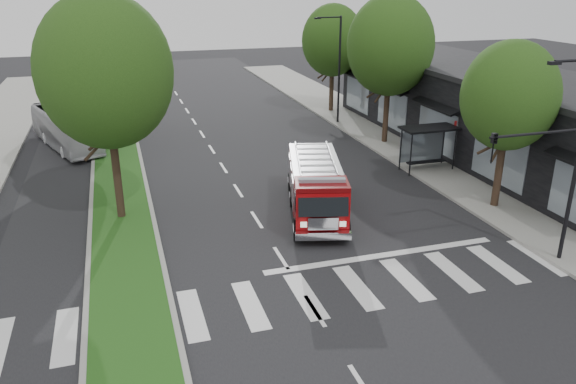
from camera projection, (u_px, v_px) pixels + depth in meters
name	position (u px, v px, depth m)	size (l,w,h in m)	color
ground	(281.00, 258.00, 22.58)	(140.00, 140.00, 0.00)	black
sidewalk_right	(428.00, 158.00, 34.93)	(5.00, 80.00, 0.15)	gray
median	(116.00, 148.00, 36.95)	(3.00, 50.00, 0.15)	gray
storefront_row	(494.00, 115.00, 35.30)	(8.00, 30.00, 5.00)	black
bus_shelter	(427.00, 136.00, 32.21)	(3.20, 1.60, 2.61)	black
tree_right_near	(510.00, 96.00, 25.57)	(4.40, 4.40, 8.05)	black
tree_right_mid	(390.00, 46.00, 35.93)	(5.60, 5.60, 9.72)	black
tree_right_far	(333.00, 40.00, 45.08)	(5.00, 5.00, 8.73)	black
tree_median_near	(105.00, 72.00, 23.84)	(5.80, 5.80, 10.16)	black
tree_median_far	(105.00, 45.00, 36.44)	(5.60, 5.60, 9.72)	black
streetlight_right_near	(560.00, 151.00, 20.45)	(4.08, 0.22, 8.00)	black
streetlight_right_far	(338.00, 65.00, 41.68)	(2.11, 0.20, 8.00)	black
fire_engine	(316.00, 187.00, 26.54)	(4.24, 8.11, 2.70)	#5F0507
city_bus	(65.00, 129.00, 36.93)	(2.09, 8.94, 2.49)	#B5B5BA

